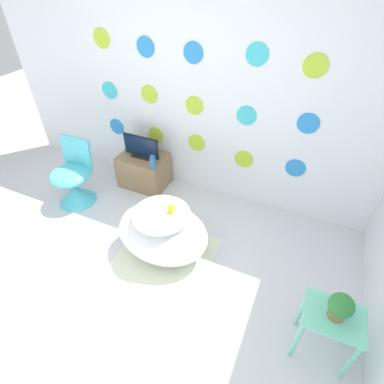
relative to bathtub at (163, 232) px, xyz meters
name	(u,v)px	position (x,y,z in m)	size (l,w,h in m)	color
ground_plane	(105,313)	(-0.14, -0.82, -0.27)	(12.00, 12.00, 0.00)	silver
wall_back_dotted	(197,87)	(-0.14, 1.15, 1.03)	(5.05, 0.05, 2.60)	white
rug	(164,257)	(0.04, -0.08, -0.27)	(0.92, 0.92, 0.01)	silver
bathtub	(163,232)	(0.00, 0.00, 0.00)	(0.92, 0.67, 0.53)	white
rubber_duck	(171,208)	(0.08, 0.05, 0.31)	(0.08, 0.09, 0.09)	yellow
chair	(74,183)	(-1.35, 0.27, -0.01)	(0.47, 0.47, 0.78)	#4CC6DB
tv_cabinet	(144,171)	(-0.76, 0.89, -0.06)	(0.59, 0.41, 0.42)	#8E704C
tv	(141,148)	(-0.76, 0.89, 0.28)	(0.47, 0.12, 0.28)	black
vase	(153,162)	(-0.52, 0.74, 0.23)	(0.07, 0.07, 0.17)	#2D72B7
side_table	(330,324)	(1.55, -0.38, 0.12)	(0.41, 0.31, 0.50)	#72D8B7
potted_plant_left	(341,307)	(1.55, -0.38, 0.35)	(0.16, 0.16, 0.22)	#8C6B4C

